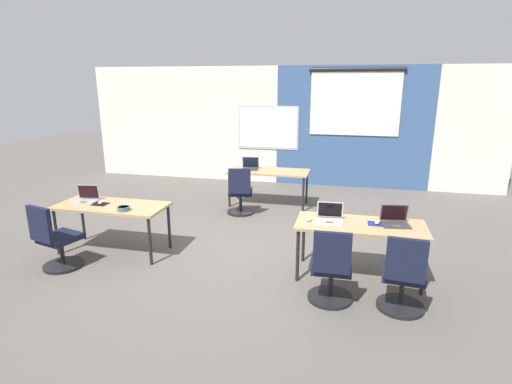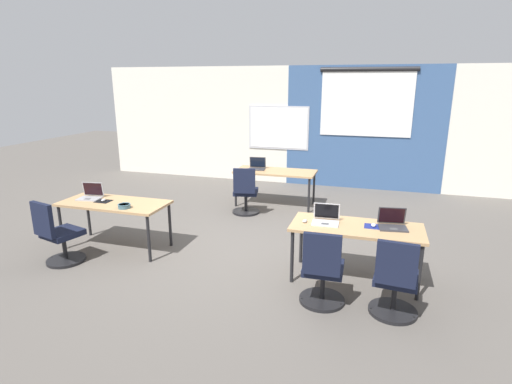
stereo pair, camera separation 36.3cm
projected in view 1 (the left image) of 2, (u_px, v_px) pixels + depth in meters
ground_plane at (240, 246)px, 6.17m from camera, size 24.00×24.00×0.00m
back_wall_assembly at (288, 126)px, 9.72m from camera, size 10.00×0.27×2.80m
desk_near_left at (112, 209)px, 5.83m from camera, size 1.60×0.70×0.72m
desk_near_right at (360, 228)px, 5.05m from camera, size 1.60×0.70×0.72m
desk_far_center at (269, 173)px, 8.06m from camera, size 1.60×0.70×0.72m
laptop_far_left at (250, 167)px, 8.15m from camera, size 0.36×0.31×0.24m
chair_far_left at (240, 195)px, 7.56m from camera, size 0.52×0.58×0.92m
laptop_near_right_end at (395, 221)px, 5.00m from camera, size 0.37×0.32×0.23m
mousepad_near_right_end at (377, 224)px, 5.02m from camera, size 0.22×0.19×0.00m
mouse_near_right_end at (377, 222)px, 5.02m from camera, size 0.06×0.10×0.03m
chair_near_right_end at (403, 280)px, 4.33m from camera, size 0.52×0.56×0.92m
laptop_near_left_end at (86, 198)px, 5.96m from camera, size 0.37×0.31×0.24m
mousepad_near_left_end at (100, 204)px, 5.84m from camera, size 0.22×0.19×0.00m
mouse_near_left_end at (100, 203)px, 5.83m from camera, size 0.08×0.11×0.03m
chair_near_left_end at (56, 243)px, 5.33m from camera, size 0.54×0.59×0.92m
laptop_near_right_inner at (330, 217)px, 5.12m from camera, size 0.34×0.30×0.23m
mouse_near_right_inner at (309, 220)px, 5.13m from camera, size 0.07×0.11×0.03m
chair_near_right_inner at (331, 272)px, 4.51m from camera, size 0.52×0.55×0.92m
snack_bowl at (124, 208)px, 5.53m from camera, size 0.18×0.18×0.06m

